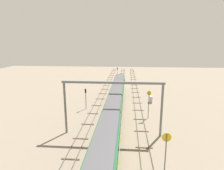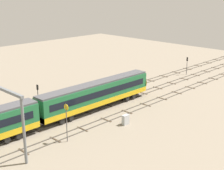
# 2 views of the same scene
# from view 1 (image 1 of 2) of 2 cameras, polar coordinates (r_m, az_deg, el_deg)

# --- Properties ---
(ground_plane) EXTENTS (143.14, 143.14, 0.00)m
(ground_plane) POSITION_cam_1_polar(r_m,az_deg,el_deg) (47.03, 1.72, -5.39)
(ground_plane) COLOR gray
(track_near_foreground) EXTENTS (127.14, 2.40, 0.16)m
(track_near_foreground) POSITION_cam_1_polar(r_m,az_deg,el_deg) (47.03, 7.64, -5.42)
(track_near_foreground) COLOR #59544C
(track_near_foreground) RESTS_ON ground
(track_with_train) EXTENTS (127.14, 2.40, 0.16)m
(track_with_train) POSITION_cam_1_polar(r_m,az_deg,el_deg) (47.01, 1.73, -5.31)
(track_with_train) COLOR #59544C
(track_with_train) RESTS_ON ground
(track_middle) EXTENTS (127.14, 2.40, 0.16)m
(track_middle) POSITION_cam_1_polar(r_m,az_deg,el_deg) (47.48, -4.13, -5.16)
(track_middle) COLOR #59544C
(track_middle) RESTS_ON ground
(train) EXTENTS (75.20, 3.24, 4.80)m
(train) POSITION_cam_1_polar(r_m,az_deg,el_deg) (25.91, -0.80, -14.75)
(train) COLOR #1E6638
(train) RESTS_ON ground
(overhead_gantry) EXTENTS (0.40, 15.95, 8.81)m
(overhead_gantry) POSITION_cam_1_polar(r_m,az_deg,el_deg) (29.31, 0.14, -3.44)
(overhead_gantry) COLOR slate
(overhead_gantry) RESTS_ON ground
(speed_sign_near_foreground) EXTENTS (0.14, 0.89, 5.58)m
(speed_sign_near_foreground) POSITION_cam_1_polar(r_m,az_deg,el_deg) (37.29, 11.11, -4.77)
(speed_sign_near_foreground) COLOR #4C4C51
(speed_sign_near_foreground) RESTS_ON ground
(speed_sign_mid_trackside) EXTENTS (0.14, 1.07, 4.83)m
(speed_sign_mid_trackside) POSITION_cam_1_polar(r_m,az_deg,el_deg) (23.04, 16.11, -17.33)
(speed_sign_mid_trackside) COLOR #4C4C51
(speed_sign_mid_trackside) RESTS_ON ground
(signal_light_trackside_approach) EXTENTS (0.31, 0.32, 4.67)m
(signal_light_trackside_approach) POSITION_cam_1_polar(r_m,az_deg,el_deg) (42.20, -8.01, -3.32)
(signal_light_trackside_approach) COLOR #4C4C51
(signal_light_trackside_approach) RESTS_ON ground
(signal_light_trackside_departure) EXTENTS (0.31, 0.32, 4.36)m
(signal_light_trackside_departure) POSITION_cam_1_polar(r_m,az_deg,el_deg) (80.15, 1.67, 4.27)
(signal_light_trackside_departure) COLOR #4C4C51
(signal_light_trackside_departure) RESTS_ON ground
(relay_cabinet) EXTENTS (1.18, 0.63, 1.60)m
(relay_cabinet) POSITION_cam_1_polar(r_m,az_deg,el_deg) (47.99, 11.73, -4.29)
(relay_cabinet) COLOR #B2B7BC
(relay_cabinet) RESTS_ON ground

